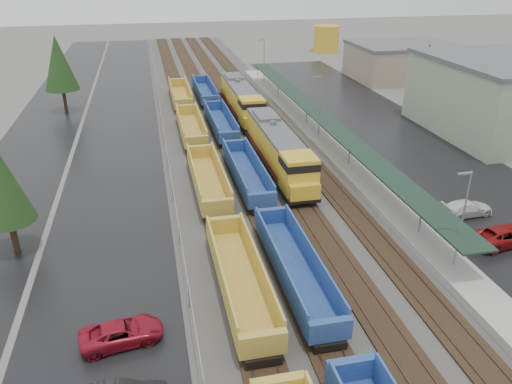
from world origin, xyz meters
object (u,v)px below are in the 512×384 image
Objects in this scene: well_string_yellow at (221,221)px; parked_car_east_c at (467,208)px; locomotive_lead at (279,150)px; storage_tank at (326,39)px; parked_car_east_b at (503,236)px; parked_car_west_c at (122,333)px; locomotive_trail at (241,100)px; well_string_blue at (266,212)px.

well_string_yellow is 21.79m from parked_car_east_c.
storage_tank reaches higher than locomotive_lead.
parked_car_east_c is (0.09, 5.01, -0.06)m from parked_car_east_b.
locomotive_lead is 19.17m from parked_car_east_c.
well_string_yellow is 20.91× the size of parked_car_east_c.
well_string_yellow reaches higher than parked_car_east_c.
parked_car_west_c is 1.03× the size of parked_car_east_c.
locomotive_trail is 0.21× the size of well_string_yellow.
well_string_blue reaches higher than parked_car_east_b.
parked_car_west_c is at bearing -133.53° from well_string_blue.
well_string_blue is 16.53× the size of storage_tank.
locomotive_trail is 36.95m from parked_car_east_c.
well_string_yellow is 0.98× the size of well_string_blue.
locomotive_lead is 4.16× the size of parked_car_west_c.
well_string_yellow is (-8.00, -32.82, -1.23)m from locomotive_trail.
parked_car_east_b reaches higher than parked_car_west_c.
locomotive_trail is 4.30× the size of parked_car_east_c.
well_string_blue is 19.07m from parked_car_east_b.
well_string_blue is (-4.00, -11.04, -1.27)m from locomotive_lead.
locomotive_lead is 3.80× the size of parked_car_east_b.
locomotive_lead is at bearing 28.84° from parked_car_east_b.
locomotive_trail is at bearing 90.00° from locomotive_lead.
storage_tank reaches higher than parked_car_east_b.
parked_car_west_c is (-11.71, -12.32, -0.49)m from well_string_blue.
locomotive_trail is 4.16× the size of parked_car_west_c.
parked_car_west_c is at bearing 104.93° from parked_car_east_c.
well_string_blue is 21.38× the size of parked_car_east_c.
locomotive_trail is at bearing -121.55° from storage_tank.
locomotive_trail is at bearing 82.88° from well_string_blue.
parked_car_east_b is (29.35, 5.10, 0.06)m from parked_car_west_c.
parked_car_east_b is at bearing -70.84° from locomotive_trail.
parked_car_west_c is (-7.71, -11.54, -0.54)m from well_string_yellow.
well_string_yellow is at bearing -124.10° from locomotive_lead.
storage_tank is (30.15, 70.10, 0.61)m from locomotive_lead.
well_string_blue reaches higher than parked_car_east_c.
locomotive_lead reaches higher than well_string_blue.
well_string_yellow is 20.24× the size of parked_car_west_c.
well_string_blue is 20.70× the size of parked_car_west_c.
storage_tank is at bearing 58.45° from locomotive_trail.
parked_car_west_c is at bearing 91.94° from parked_car_east_b.
well_string_yellow reaches higher than parked_car_west_c.
parked_car_west_c is 29.79m from parked_car_east_b.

